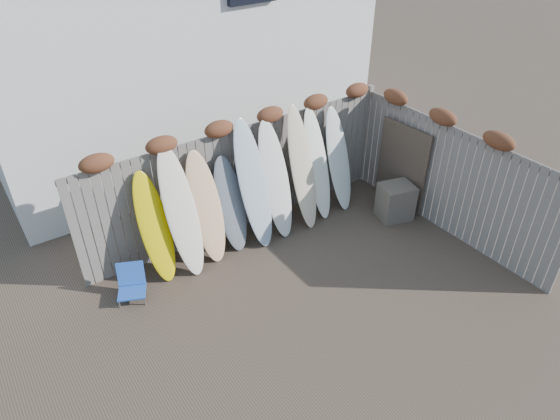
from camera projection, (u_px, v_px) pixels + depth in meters
ground at (323, 297)px, 7.86m from camera, size 80.00×80.00×0.00m
back_fence at (244, 169)px, 8.84m from camera, size 6.05×0.28×2.24m
right_fence at (450, 173)px, 8.80m from camera, size 0.28×4.40×2.24m
house at (158, 4)px, 10.69m from camera, size 8.50×5.50×6.33m
beach_chair at (131, 283)px, 7.76m from camera, size 0.56×0.58×0.56m
wooden_crate at (396, 202)px, 9.49m from camera, size 0.71×0.64×0.70m
lattice_panel at (402, 167)px, 9.59m from camera, size 0.11×1.13×1.70m
surfboard_0 at (155, 228)px, 7.85m from camera, size 0.51×0.67×1.83m
surfboard_1 at (181, 213)px, 7.91m from camera, size 0.57×0.78×2.15m
surfboard_2 at (206, 208)px, 8.24m from camera, size 0.54×0.68×1.90m
surfboard_3 at (231, 205)px, 8.53m from camera, size 0.52×0.61×1.67m
surfboard_4 at (253, 185)px, 8.52m from camera, size 0.59×0.82×2.24m
surfboard_5 at (276, 180)px, 8.79m from camera, size 0.55×0.75×2.10m
surfboard_6 at (302, 169)px, 9.00m from camera, size 0.48×0.79×2.23m
surfboard_7 at (317, 164)px, 9.27m from camera, size 0.46×0.74×2.09m
surfboard_8 at (339, 160)px, 9.54m from camera, size 0.51×0.72×1.98m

